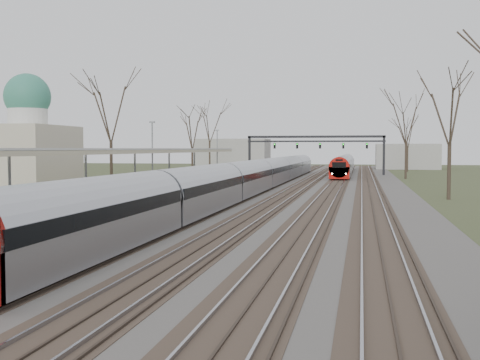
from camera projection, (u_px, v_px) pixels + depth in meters
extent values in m
cube|color=#474442|center=(291.00, 187.00, 62.90)|extent=(24.00, 160.00, 0.10)
cube|color=#4C3828|center=(235.00, 186.00, 64.09)|extent=(2.60, 160.00, 0.06)
cube|color=gray|center=(228.00, 185.00, 64.23)|extent=(0.07, 160.00, 0.12)
cube|color=gray|center=(241.00, 185.00, 63.94)|extent=(0.07, 160.00, 0.12)
cube|color=#4C3828|center=(267.00, 186.00, 63.39)|extent=(2.60, 160.00, 0.06)
cube|color=gray|center=(261.00, 186.00, 63.53)|extent=(0.07, 160.00, 0.12)
cube|color=gray|center=(274.00, 186.00, 63.25)|extent=(0.07, 160.00, 0.12)
cube|color=#4C3828|center=(300.00, 187.00, 62.70)|extent=(2.60, 160.00, 0.06)
cube|color=gray|center=(294.00, 186.00, 62.84)|extent=(0.07, 160.00, 0.12)
cube|color=gray|center=(307.00, 186.00, 62.55)|extent=(0.07, 160.00, 0.12)
cube|color=#4C3828|center=(334.00, 187.00, 62.01)|extent=(2.60, 160.00, 0.06)
cube|color=gray|center=(327.00, 186.00, 62.15)|extent=(0.07, 160.00, 0.12)
cube|color=gray|center=(341.00, 187.00, 61.86)|extent=(0.07, 160.00, 0.12)
cube|color=#4C3828|center=(369.00, 188.00, 61.31)|extent=(2.60, 160.00, 0.06)
cube|color=gray|center=(362.00, 187.00, 61.45)|extent=(0.07, 160.00, 0.12)
cube|color=gray|center=(376.00, 187.00, 61.17)|extent=(0.07, 160.00, 0.12)
cube|color=#9E9B93|center=(152.00, 194.00, 47.54)|extent=(3.50, 69.00, 1.00)
cylinder|color=slate|center=(10.00, 182.00, 28.35)|extent=(0.14, 0.14, 3.00)
cylinder|color=slate|center=(86.00, 175.00, 36.18)|extent=(0.14, 0.14, 3.00)
cylinder|color=slate|center=(135.00, 170.00, 44.01)|extent=(0.14, 0.14, 3.00)
cylinder|color=slate|center=(169.00, 167.00, 51.84)|extent=(0.14, 0.14, 3.00)
cylinder|color=slate|center=(194.00, 165.00, 59.67)|extent=(0.14, 0.14, 3.00)
cube|color=silver|center=(130.00, 149.00, 42.95)|extent=(4.10, 50.00, 0.12)
cube|color=beige|center=(130.00, 151.00, 42.96)|extent=(4.10, 50.00, 0.25)
cube|color=beige|center=(7.00, 161.00, 50.47)|extent=(10.00, 8.00, 6.00)
cylinder|color=silver|center=(28.00, 111.00, 49.85)|extent=(3.20, 3.20, 2.50)
sphere|color=#337F70|center=(27.00, 96.00, 49.79)|extent=(3.80, 3.80, 3.80)
cube|color=black|center=(250.00, 155.00, 94.09)|extent=(0.35, 0.35, 6.00)
cube|color=black|center=(384.00, 156.00, 90.03)|extent=(0.35, 0.35, 6.00)
cube|color=black|center=(315.00, 137.00, 91.91)|extent=(21.00, 0.35, 0.35)
cube|color=black|center=(315.00, 141.00, 91.94)|extent=(21.00, 0.25, 0.25)
cube|color=black|center=(275.00, 146.00, 93.02)|extent=(0.32, 0.22, 0.85)
sphere|color=#0CFF19|center=(275.00, 144.00, 92.87)|extent=(0.16, 0.16, 0.16)
cube|color=black|center=(297.00, 146.00, 92.33)|extent=(0.32, 0.22, 0.85)
sphere|color=#0CFF19|center=(297.00, 144.00, 92.18)|extent=(0.16, 0.16, 0.16)
cube|color=black|center=(320.00, 146.00, 91.64)|extent=(0.32, 0.22, 0.85)
sphere|color=#0CFF19|center=(320.00, 144.00, 91.49)|extent=(0.16, 0.16, 0.16)
cube|color=black|center=(343.00, 146.00, 90.94)|extent=(0.32, 0.22, 0.85)
sphere|color=#0CFF19|center=(343.00, 144.00, 90.79)|extent=(0.16, 0.16, 0.16)
cube|color=black|center=(367.00, 146.00, 90.25)|extent=(0.32, 0.22, 0.85)
sphere|color=#0CFF19|center=(367.00, 144.00, 90.10)|extent=(0.16, 0.16, 0.16)
cylinder|color=#2D231C|center=(111.00, 165.00, 59.29)|extent=(0.30, 0.30, 4.95)
cylinder|color=#2D231C|center=(449.00, 172.00, 47.29)|extent=(0.30, 0.30, 4.50)
cube|color=#989AA1|center=(260.00, 179.00, 58.55)|extent=(2.55, 90.00, 1.60)
cylinder|color=#989AA1|center=(260.00, 173.00, 58.51)|extent=(2.60, 89.70, 2.60)
cube|color=black|center=(260.00, 172.00, 58.51)|extent=(2.62, 89.40, 0.55)
cube|color=black|center=(260.00, 189.00, 58.60)|extent=(1.80, 89.00, 0.35)
cube|color=#989AA1|center=(344.00, 167.00, 96.79)|extent=(2.55, 45.00, 1.60)
cylinder|color=#989AA1|center=(344.00, 163.00, 96.76)|extent=(2.60, 44.70, 2.60)
cube|color=black|center=(344.00, 162.00, 96.75)|extent=(2.62, 44.40, 0.55)
cube|color=#B2110A|center=(339.00, 173.00, 74.87)|extent=(2.55, 0.50, 1.50)
cylinder|color=#B2110A|center=(339.00, 167.00, 74.88)|extent=(2.60, 0.60, 2.60)
cube|color=black|center=(339.00, 165.00, 74.60)|extent=(1.70, 0.12, 0.70)
sphere|color=white|center=(332.00, 174.00, 74.85)|extent=(0.22, 0.22, 0.22)
sphere|color=white|center=(346.00, 174.00, 74.51)|extent=(0.22, 0.22, 0.22)
cube|color=black|center=(344.00, 173.00, 96.84)|extent=(1.80, 44.00, 0.35)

